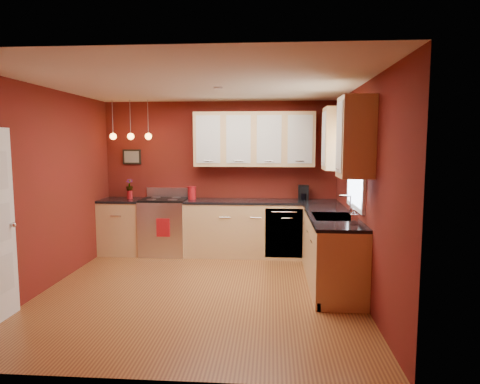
# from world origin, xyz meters

# --- Properties ---
(floor) EXTENTS (4.20, 4.20, 0.00)m
(floor) POSITION_xyz_m (0.00, 0.00, 0.00)
(floor) COLOR #98602C
(floor) RESTS_ON ground
(ceiling) EXTENTS (4.00, 4.20, 0.02)m
(ceiling) POSITION_xyz_m (0.00, 0.00, 2.60)
(ceiling) COLOR silver
(ceiling) RESTS_ON wall_back
(wall_back) EXTENTS (4.00, 0.02, 2.60)m
(wall_back) POSITION_xyz_m (0.00, 2.10, 1.30)
(wall_back) COLOR maroon
(wall_back) RESTS_ON floor
(wall_front) EXTENTS (4.00, 0.02, 2.60)m
(wall_front) POSITION_xyz_m (0.00, -2.10, 1.30)
(wall_front) COLOR maroon
(wall_front) RESTS_ON floor
(wall_left) EXTENTS (0.02, 4.20, 2.60)m
(wall_left) POSITION_xyz_m (-2.00, 0.00, 1.30)
(wall_left) COLOR maroon
(wall_left) RESTS_ON floor
(wall_right) EXTENTS (0.02, 4.20, 2.60)m
(wall_right) POSITION_xyz_m (2.00, 0.00, 1.30)
(wall_right) COLOR maroon
(wall_right) RESTS_ON floor
(base_cabinets_back_left) EXTENTS (0.70, 0.60, 0.90)m
(base_cabinets_back_left) POSITION_xyz_m (-1.65, 1.80, 0.45)
(base_cabinets_back_left) COLOR tan
(base_cabinets_back_left) RESTS_ON floor
(base_cabinets_back_right) EXTENTS (2.54, 0.60, 0.90)m
(base_cabinets_back_right) POSITION_xyz_m (0.73, 1.80, 0.45)
(base_cabinets_back_right) COLOR tan
(base_cabinets_back_right) RESTS_ON floor
(base_cabinets_right) EXTENTS (0.60, 2.10, 0.90)m
(base_cabinets_right) POSITION_xyz_m (1.70, 0.45, 0.45)
(base_cabinets_right) COLOR tan
(base_cabinets_right) RESTS_ON floor
(counter_back_left) EXTENTS (0.70, 0.62, 0.04)m
(counter_back_left) POSITION_xyz_m (-1.65, 1.80, 0.92)
(counter_back_left) COLOR black
(counter_back_left) RESTS_ON base_cabinets_back_left
(counter_back_right) EXTENTS (2.54, 0.62, 0.04)m
(counter_back_right) POSITION_xyz_m (0.73, 1.80, 0.92)
(counter_back_right) COLOR black
(counter_back_right) RESTS_ON base_cabinets_back_right
(counter_right) EXTENTS (0.62, 2.10, 0.04)m
(counter_right) POSITION_xyz_m (1.70, 0.45, 0.92)
(counter_right) COLOR black
(counter_right) RESTS_ON base_cabinets_right
(gas_range) EXTENTS (0.76, 0.64, 1.11)m
(gas_range) POSITION_xyz_m (-0.92, 1.80, 0.48)
(gas_range) COLOR silver
(gas_range) RESTS_ON floor
(dishwasher_front) EXTENTS (0.60, 0.02, 0.80)m
(dishwasher_front) POSITION_xyz_m (1.10, 1.51, 0.45)
(dishwasher_front) COLOR silver
(dishwasher_front) RESTS_ON base_cabinets_back_right
(sink) EXTENTS (0.50, 0.70, 0.33)m
(sink) POSITION_xyz_m (1.70, 0.30, 0.92)
(sink) COLOR gray
(sink) RESTS_ON counter_right
(window) EXTENTS (0.06, 1.02, 1.22)m
(window) POSITION_xyz_m (1.97, 0.30, 1.69)
(window) COLOR white
(window) RESTS_ON wall_right
(upper_cabinets_back) EXTENTS (2.00, 0.35, 0.90)m
(upper_cabinets_back) POSITION_xyz_m (0.60, 1.93, 1.95)
(upper_cabinets_back) COLOR tan
(upper_cabinets_back) RESTS_ON wall_back
(upper_cabinets_right) EXTENTS (0.35, 1.95, 0.90)m
(upper_cabinets_right) POSITION_xyz_m (1.82, 0.32, 1.95)
(upper_cabinets_right) COLOR tan
(upper_cabinets_right) RESTS_ON wall_right
(wall_picture) EXTENTS (0.32, 0.03, 0.26)m
(wall_picture) POSITION_xyz_m (-1.55, 2.08, 1.65)
(wall_picture) COLOR black
(wall_picture) RESTS_ON wall_back
(pendant_lights) EXTENTS (0.71, 0.11, 0.66)m
(pendant_lights) POSITION_xyz_m (-1.45, 1.75, 2.01)
(pendant_lights) COLOR gray
(pendant_lights) RESTS_ON ceiling
(red_canister) EXTENTS (0.15, 0.15, 0.22)m
(red_canister) POSITION_xyz_m (-0.45, 1.84, 1.05)
(red_canister) COLOR maroon
(red_canister) RESTS_ON counter_back_right
(red_vase) EXTENTS (0.09, 0.09, 0.15)m
(red_vase) POSITION_xyz_m (-1.52, 1.83, 1.01)
(red_vase) COLOR maroon
(red_vase) RESTS_ON counter_back_left
(flowers) EXTENTS (0.14, 0.14, 0.22)m
(flowers) POSITION_xyz_m (-1.52, 1.83, 1.17)
(flowers) COLOR maroon
(flowers) RESTS_ON red_vase
(coffee_maker) EXTENTS (0.18, 0.17, 0.25)m
(coffee_maker) POSITION_xyz_m (1.43, 1.93, 1.05)
(coffee_maker) COLOR black
(coffee_maker) RESTS_ON counter_back_right
(soap_pump) EXTENTS (0.09, 0.10, 0.19)m
(soap_pump) POSITION_xyz_m (1.85, -0.25, 1.03)
(soap_pump) COLOR silver
(soap_pump) RESTS_ON counter_right
(dish_towel) EXTENTS (0.22, 0.02, 0.30)m
(dish_towel) POSITION_xyz_m (-0.86, 1.47, 0.52)
(dish_towel) COLOR maroon
(dish_towel) RESTS_ON gas_range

